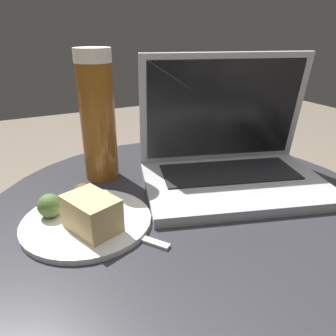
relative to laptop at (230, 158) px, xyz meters
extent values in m
cylinder|color=black|center=(-0.12, -0.05, -0.32)|extent=(0.06, 0.06, 0.50)
cylinder|color=#2D2D33|center=(-0.12, -0.05, -0.06)|extent=(0.71, 0.71, 0.02)
cube|color=#B2B2B7|center=(-0.01, -0.03, -0.04)|extent=(0.40, 0.32, 0.02)
cube|color=black|center=(0.00, 0.00, -0.03)|extent=(0.29, 0.19, 0.00)
cube|color=#B2B2B7|center=(0.02, 0.06, 0.08)|extent=(0.34, 0.15, 0.23)
cube|color=black|center=(0.02, 0.06, 0.08)|extent=(0.31, 0.13, 0.21)
cylinder|color=brown|center=(-0.22, 0.14, 0.06)|extent=(0.07, 0.07, 0.23)
cylinder|color=white|center=(-0.22, 0.14, 0.19)|extent=(0.07, 0.07, 0.03)
cylinder|color=white|center=(-0.30, -0.03, -0.05)|extent=(0.20, 0.20, 0.01)
cube|color=#DBB775|center=(-0.30, -0.06, -0.02)|extent=(0.08, 0.10, 0.05)
sphere|color=#4C6B33|center=(-0.35, 0.01, -0.02)|extent=(0.04, 0.04, 0.04)
sphere|color=brown|center=(-0.29, 0.02, -0.02)|extent=(0.04, 0.04, 0.04)
cube|color=silver|center=(-0.25, -0.10, -0.05)|extent=(0.08, 0.11, 0.00)
cube|color=silver|center=(-0.29, -0.02, -0.05)|extent=(0.05, 0.06, 0.00)
camera|label=1|loc=(-0.38, -0.48, 0.24)|focal=35.00mm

